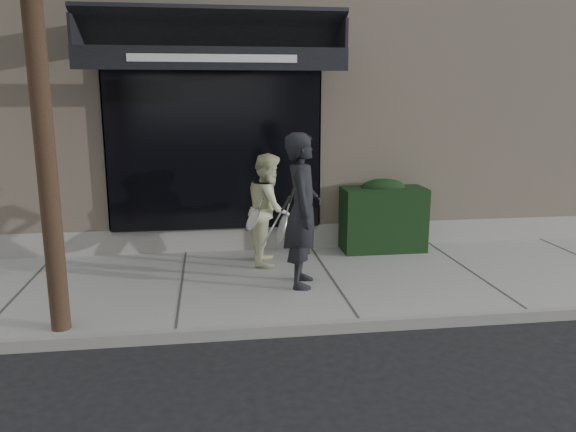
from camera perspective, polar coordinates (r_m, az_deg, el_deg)
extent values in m
plane|color=black|center=(7.75, 4.33, -6.98)|extent=(80.00, 80.00, 0.00)
cube|color=gray|center=(7.73, 4.34, -6.56)|extent=(20.00, 3.00, 0.12)
cube|color=gray|center=(6.32, 7.38, -10.94)|extent=(20.00, 0.10, 0.14)
cube|color=beige|center=(12.25, -0.56, 13.21)|extent=(14.00, 7.00, 5.50)
cube|color=gray|center=(9.28, 2.12, -2.09)|extent=(14.02, 0.42, 0.50)
cube|color=black|center=(8.73, -7.44, 7.24)|extent=(3.20, 0.30, 2.60)
cube|color=gray|center=(9.00, -17.76, 6.91)|extent=(0.08, 0.40, 2.60)
cube|color=gray|center=(9.04, 2.83, 7.49)|extent=(0.08, 0.40, 2.60)
cube|color=gray|center=(8.86, -7.70, 15.98)|extent=(3.36, 0.40, 0.12)
cube|color=black|center=(8.19, -7.71, 18.12)|extent=(3.60, 1.03, 0.55)
cube|color=black|center=(7.66, -7.59, 15.61)|extent=(3.60, 0.05, 0.30)
cube|color=white|center=(7.63, -7.59, 15.62)|extent=(2.20, 0.01, 0.10)
cube|color=black|center=(8.35, -20.56, 16.81)|extent=(0.04, 1.00, 0.45)
cube|color=black|center=(8.39, 5.15, 17.49)|extent=(0.04, 1.00, 0.45)
cube|color=black|center=(9.02, 9.54, -0.25)|extent=(1.30, 0.70, 1.00)
ellipsoid|color=black|center=(8.93, 9.65, 2.88)|extent=(0.71, 0.38, 0.27)
cylinder|color=black|center=(6.06, -23.76, 9.82)|extent=(0.20, 0.20, 4.80)
imported|color=black|center=(7.12, 1.48, 0.56)|extent=(0.60, 0.80, 1.97)
torus|color=silver|center=(6.75, -0.65, -1.30)|extent=(0.13, 0.31, 0.30)
cylinder|color=silver|center=(6.75, -0.65, -1.30)|extent=(0.10, 0.28, 0.26)
cylinder|color=silver|center=(6.75, -0.65, -1.30)|extent=(0.18, 0.03, 0.07)
cylinder|color=black|center=(6.75, -0.65, -1.30)|extent=(0.20, 0.05, 0.09)
torus|color=silver|center=(6.78, -1.89, -1.75)|extent=(0.24, 0.34, 0.28)
cylinder|color=silver|center=(6.78, -1.89, -1.75)|extent=(0.19, 0.29, 0.24)
cylinder|color=silver|center=(6.78, -1.89, -1.75)|extent=(0.17, 0.06, 0.10)
cylinder|color=black|center=(6.78, -1.89, -1.75)|extent=(0.19, 0.08, 0.12)
imported|color=beige|center=(8.13, -1.94, 0.73)|extent=(0.70, 0.85, 1.61)
torus|color=silver|center=(7.89, -3.57, -0.36)|extent=(0.25, 0.34, 0.28)
cylinder|color=silver|center=(7.89, -3.57, -0.36)|extent=(0.21, 0.30, 0.24)
cylinder|color=silver|center=(7.89, -3.57, -0.36)|extent=(0.17, 0.07, 0.11)
cylinder|color=black|center=(7.89, -3.57, -0.36)|extent=(0.19, 0.09, 0.13)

